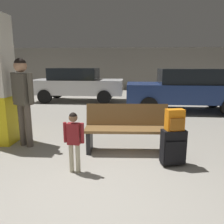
% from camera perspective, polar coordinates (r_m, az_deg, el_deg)
% --- Properties ---
extents(ground_plane, '(18.00, 18.00, 0.10)m').
position_cam_1_polar(ground_plane, '(6.53, -0.83, -2.78)').
color(ground_plane, gray).
extents(garage_back_wall, '(18.00, 0.12, 2.80)m').
position_cam_1_polar(garage_back_wall, '(15.16, 1.70, 11.18)').
color(garage_back_wall, gray).
rests_on(garage_back_wall, ground_plane).
extents(bench, '(1.62, 0.58, 0.89)m').
position_cam_1_polar(bench, '(4.20, 3.99, -4.24)').
color(bench, brown).
rests_on(bench, ground_plane).
extents(suitcase, '(0.41, 0.29, 0.60)m').
position_cam_1_polar(suitcase, '(3.74, 15.68, -8.75)').
color(suitcase, black).
rests_on(suitcase, ground_plane).
extents(backpack_bright, '(0.31, 0.24, 0.34)m').
position_cam_1_polar(backpack_bright, '(3.60, 16.09, -2.03)').
color(backpack_bright, orange).
rests_on(backpack_bright, suitcase).
extents(child, '(0.32, 0.20, 0.95)m').
position_cam_1_polar(child, '(3.34, -9.95, -6.23)').
color(child, beige).
rests_on(child, ground_plane).
extents(adult, '(0.54, 0.35, 1.76)m').
position_cam_1_polar(adult, '(4.64, -22.31, 4.55)').
color(adult, brown).
rests_on(adult, ground_plane).
extents(parked_car_far, '(4.14, 1.88, 1.51)m').
position_cam_1_polar(parked_car_far, '(10.26, -9.05, 7.33)').
color(parked_car_far, silver).
rests_on(parked_car_far, ground_plane).
extents(parked_car_near, '(4.15, 1.90, 1.51)m').
position_cam_1_polar(parked_car_near, '(8.31, 18.62, 5.78)').
color(parked_car_near, navy).
rests_on(parked_car_near, ground_plane).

